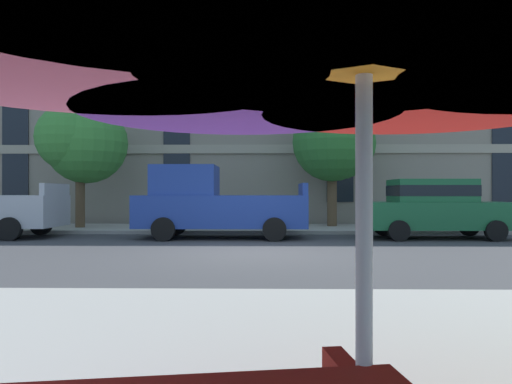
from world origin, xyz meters
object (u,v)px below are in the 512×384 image
(sedan_green, at_px, (434,207))
(street_tree_middle, at_px, (333,143))
(pickup_blue, at_px, (214,204))
(street_tree_left, at_px, (83,140))

(sedan_green, xyz_separation_m, street_tree_middle, (-2.51, 3.62, 2.30))
(sedan_green, relative_size, street_tree_middle, 0.91)
(pickup_blue, distance_m, street_tree_left, 6.26)
(sedan_green, relative_size, street_tree_left, 0.93)
(sedan_green, height_order, street_tree_left, street_tree_left)
(pickup_blue, relative_size, street_tree_left, 1.07)
(pickup_blue, bearing_deg, sedan_green, -0.00)
(sedan_green, xyz_separation_m, street_tree_left, (-11.76, 2.83, 2.36))
(sedan_green, distance_m, street_tree_middle, 4.97)
(street_tree_left, relative_size, street_tree_middle, 0.99)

